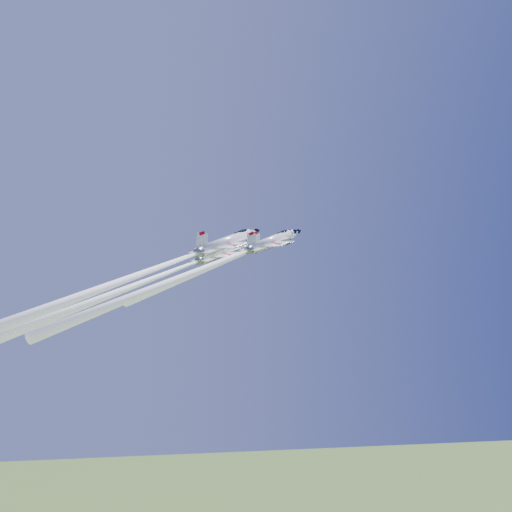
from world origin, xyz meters
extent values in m
cylinder|color=white|center=(4.75, 2.93, 88.56)|extent=(6.13, 6.53, 12.55)
cone|color=white|center=(10.70, 6.37, 91.52)|extent=(3.31, 3.31, 3.15)
cone|color=black|center=(12.08, 7.16, 92.21)|extent=(1.67, 1.67, 1.58)
cone|color=slate|center=(-0.75, -0.24, 85.83)|extent=(2.99, 2.95, 2.09)
ellipsoid|color=black|center=(8.40, 4.93, 91.15)|extent=(3.33, 2.69, 2.27)
cube|color=black|center=(7.07, 4.12, 90.76)|extent=(1.11, 0.79, 0.77)
cube|color=white|center=(3.81, 2.43, 87.82)|extent=(8.81, 10.48, 2.99)
cube|color=white|center=(6.02, 5.21, 89.49)|extent=(3.45, 2.72, 1.60)
cube|color=white|center=(7.45, 3.01, 89.17)|extent=(3.45, 2.72, 1.60)
cube|color=white|center=(0.08, 0.26, 86.13)|extent=(4.70, 5.69, 1.59)
cube|color=white|center=(-0.14, -0.14, 87.83)|extent=(2.96, 2.27, 3.90)
cube|color=#AE0813|center=(-0.28, -0.44, 89.25)|extent=(1.27, 0.92, 1.05)
cube|color=black|center=(5.01, 3.23, 87.68)|extent=(8.73, 5.36, 4.36)
sphere|color=white|center=(-0.96, -0.36, 85.72)|extent=(1.15, 1.15, 1.02)
cone|color=white|center=(-13.53, -7.61, 79.46)|extent=(11.29, 12.44, 30.14)
cylinder|color=white|center=(-6.00, 5.62, 86.19)|extent=(5.94, 6.32, 12.15)
cone|color=white|center=(-0.23, 8.95, 89.05)|extent=(3.21, 3.20, 3.05)
cone|color=black|center=(1.11, 9.72, 89.72)|extent=(1.62, 1.61, 1.53)
cone|color=slate|center=(-11.32, 2.55, 83.54)|extent=(2.90, 2.85, 2.03)
ellipsoid|color=black|center=(-2.46, 7.55, 88.69)|extent=(3.22, 2.61, 2.20)
cube|color=black|center=(-3.75, 6.77, 88.32)|extent=(1.08, 0.76, 0.75)
cube|color=white|center=(-6.90, 5.14, 85.47)|extent=(8.53, 10.15, 2.89)
cube|color=white|center=(-4.77, 7.82, 87.09)|extent=(3.34, 2.63, 1.55)
cube|color=white|center=(-3.39, 5.70, 86.77)|extent=(3.34, 2.63, 1.55)
cube|color=white|center=(-10.52, 3.03, 83.83)|extent=(4.55, 5.51, 1.54)
cube|color=white|center=(-10.73, 2.65, 85.48)|extent=(2.86, 2.20, 3.77)
cube|color=#AE0813|center=(-10.87, 2.36, 86.86)|extent=(1.23, 0.89, 1.02)
cube|color=black|center=(-5.74, 5.91, 85.33)|extent=(8.46, 5.19, 4.22)
sphere|color=white|center=(-11.52, 2.44, 83.44)|extent=(1.12, 1.11, 0.99)
cone|color=white|center=(-29.04, -7.67, 74.71)|extent=(14.60, 16.23, 41.42)
cylinder|color=white|center=(1.68, -4.49, 86.82)|extent=(5.74, 6.11, 11.74)
cone|color=white|center=(7.25, -1.28, 89.59)|extent=(3.10, 3.10, 2.95)
cone|color=black|center=(8.55, -0.53, 90.23)|extent=(1.56, 1.56, 1.48)
cone|color=slate|center=(-3.46, -7.46, 84.26)|extent=(2.80, 2.76, 1.96)
ellipsoid|color=black|center=(5.10, -2.63, 89.24)|extent=(3.12, 2.52, 2.12)
cube|color=black|center=(3.86, -3.38, 88.88)|extent=(1.04, 0.74, 0.72)
cube|color=white|center=(0.81, -4.96, 86.12)|extent=(8.25, 9.81, 2.80)
cube|color=white|center=(2.87, -2.36, 87.69)|extent=(3.23, 2.55, 1.50)
cube|color=white|center=(4.21, -4.42, 87.38)|extent=(3.23, 2.55, 1.50)
cube|color=white|center=(-2.68, -6.99, 84.54)|extent=(4.40, 5.32, 1.49)
cube|color=white|center=(-2.89, -7.37, 86.14)|extent=(2.77, 2.12, 3.65)
cube|color=#AE0813|center=(-3.02, -7.65, 87.47)|extent=(1.19, 0.86, 0.98)
cube|color=black|center=(1.93, -4.21, 85.99)|extent=(8.17, 5.01, 4.08)
sphere|color=white|center=(-3.65, -7.57, 84.16)|extent=(1.08, 1.07, 0.96)
cone|color=white|center=(-21.32, -17.76, 75.37)|extent=(14.61, 16.26, 41.70)
cylinder|color=white|center=(-6.96, -2.91, 86.47)|extent=(6.58, 7.01, 13.47)
cone|color=white|center=(-0.57, 0.78, 89.65)|extent=(3.55, 3.55, 3.38)
cone|color=black|center=(0.91, 1.64, 90.39)|extent=(1.79, 1.79, 1.70)
cone|color=slate|center=(-12.86, -6.31, 83.54)|extent=(3.21, 3.16, 2.25)
ellipsoid|color=black|center=(-3.04, -0.77, 89.25)|extent=(3.57, 2.89, 2.43)
cube|color=black|center=(-4.47, -1.63, 88.84)|extent=(1.19, 0.85, 0.83)
cube|color=white|center=(-7.97, -3.44, 85.67)|extent=(9.46, 11.25, 3.21)
cube|color=white|center=(-5.60, -0.46, 87.47)|extent=(3.71, 2.92, 1.72)
cube|color=white|center=(-4.07, -2.82, 87.12)|extent=(3.71, 2.92, 1.72)
cube|color=white|center=(-11.97, -5.78, 83.86)|extent=(5.05, 6.10, 1.70)
cube|color=white|center=(-12.21, -6.20, 85.69)|extent=(3.17, 2.44, 4.18)
cube|color=#AE0813|center=(-12.36, -6.52, 87.22)|extent=(1.36, 0.99, 1.13)
cube|color=black|center=(-6.68, -2.58, 85.52)|extent=(9.37, 5.75, 4.68)
sphere|color=white|center=(-13.08, -6.43, 83.42)|extent=(1.24, 1.23, 1.10)
cone|color=white|center=(-32.25, -17.49, 73.88)|extent=(16.01, 17.80, 45.34)
camera|label=1|loc=(-29.58, -110.41, 63.59)|focal=40.00mm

